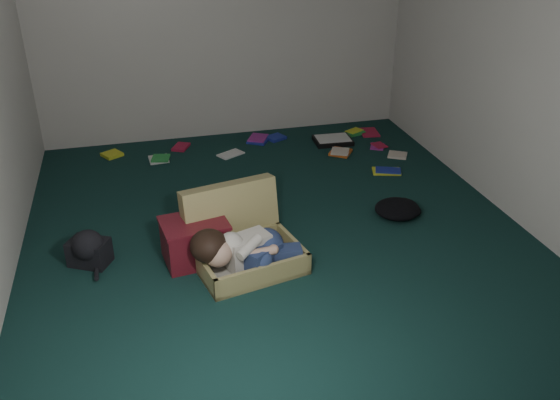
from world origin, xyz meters
name	(u,v)px	position (x,y,z in m)	size (l,w,h in m)	color
floor	(275,229)	(0.00, 0.00, 0.00)	(4.50, 4.50, 0.00)	#102D2A
wall_back	(223,18)	(0.00, 2.25, 1.30)	(4.50, 4.50, 0.00)	silver
wall_front	(412,225)	(0.00, -2.25, 1.30)	(4.50, 4.50, 0.00)	silver
wall_right	(517,57)	(2.00, 0.00, 1.30)	(4.50, 4.50, 0.00)	silver
suitcase	(241,240)	(-0.36, -0.36, 0.16)	(0.88, 0.87, 0.55)	tan
person	(245,249)	(-0.37, -0.56, 0.21)	(0.83, 0.41, 0.34)	beige
maroon_bin	(195,241)	(-0.69, -0.28, 0.17)	(0.52, 0.43, 0.33)	maroon
backpack	(89,251)	(-1.46, -0.14, 0.11)	(0.36, 0.28, 0.21)	black
clothing_pile	(404,204)	(1.16, 0.02, 0.07)	(0.42, 0.34, 0.13)	black
paper_tray	(333,140)	(1.08, 1.69, 0.03)	(0.42, 0.33, 0.06)	black
book_scatter	(291,148)	(0.58, 1.64, 0.01)	(3.13, 1.41, 0.02)	yellow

